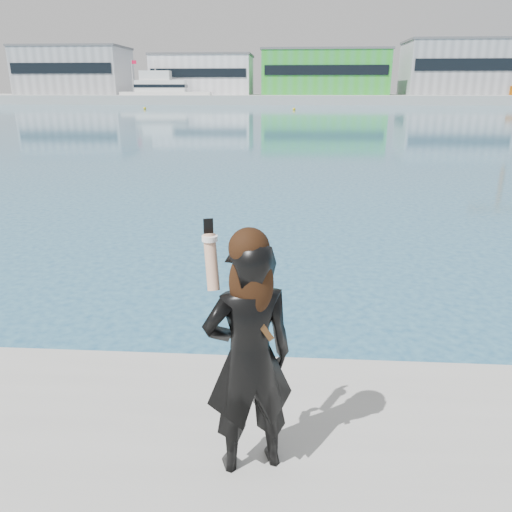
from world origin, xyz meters
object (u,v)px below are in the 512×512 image
at_px(motor_yacht, 164,92).
at_px(buoy_near, 294,110).
at_px(buoy_far, 145,109).
at_px(woman, 249,352).

relative_size(motor_yacht, buoy_near, 41.80).
bearing_deg(buoy_far, buoy_near, -4.53).
bearing_deg(buoy_near, buoy_far, 175.47).
distance_m(motor_yacht, buoy_near, 44.70).
bearing_deg(woman, buoy_near, -109.03).
xyz_separation_m(buoy_near, woman, (-0.67, -84.03, 1.71)).
bearing_deg(motor_yacht, woman, -79.47).
distance_m(buoy_near, woman, 84.05).
height_order(buoy_near, woman, woman).
bearing_deg(buoy_far, motor_yacht, 97.54).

